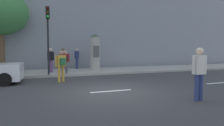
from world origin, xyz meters
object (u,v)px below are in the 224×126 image
Objects in this scene: poster_column at (95,52)px; pedestrian_in_dark_shirt at (61,63)px; street_tree at (0,12)px; traffic_light at (48,29)px; pedestrian_near_pole at (65,60)px; pedestrian_in_light_jacket at (199,70)px; pedestrian_with_backpack at (51,58)px; pedestrian_tallest at (77,57)px; pedestrian_with_bag at (63,57)px.

poster_column is 5.51m from pedestrian_in_dark_shirt.
traffic_light is at bearing -45.08° from street_tree.
pedestrian_near_pole reaches higher than pedestrian_in_dark_shirt.
pedestrian_in_light_jacket is at bearing -65.54° from pedestrian_near_pole.
pedestrian_in_light_jacket is 1.07× the size of pedestrian_with_backpack.
pedestrian_in_light_jacket is (1.00, -9.98, -0.52)m from poster_column.
traffic_light is 1.50× the size of poster_column.
pedestrian_tallest is at bearing 72.51° from pedestrian_in_dark_shirt.
pedestrian_near_pole is at bearing -50.28° from pedestrian_with_backpack.
street_tree reaches higher than traffic_light.
pedestrian_in_light_jacket is 11.13m from pedestrian_tallest.
pedestrian_in_dark_shirt is 2.54m from pedestrian_near_pole.
traffic_light reaches higher than pedestrian_near_pole.
pedestrian_with_backpack is at bearing -119.45° from pedestrian_with_bag.
pedestrian_in_dark_shirt is at bearing -83.45° from pedestrian_with_backpack.
pedestrian_in_light_jacket reaches higher than pedestrian_in_dark_shirt.
pedestrian_in_light_jacket is 1.06× the size of pedestrian_tallest.
street_tree is at bearing 178.65° from pedestrian_with_bag.
pedestrian_in_light_jacket is at bearing -54.31° from street_tree.
pedestrian_in_dark_shirt is at bearing -123.64° from poster_column.
pedestrian_near_pole is at bearing -141.55° from poster_column.
poster_column is (3.61, 2.33, -1.42)m from traffic_light.
pedestrian_with_backpack is at bearing -29.71° from street_tree.
street_tree is at bearing 124.66° from pedestrian_in_dark_shirt.
pedestrian_in_dark_shirt is (-3.04, -4.56, -0.57)m from poster_column.
pedestrian_with_backpack is 0.99× the size of pedestrian_tallest.
pedestrian_with_bag reaches higher than pedestrian_near_pole.
traffic_light is 4.71m from street_tree.
poster_column reaches higher than pedestrian_with_backpack.
pedestrian_tallest is at bearing 145.57° from poster_column.
pedestrian_with_bag is at bearing -172.19° from pedestrian_tallest.
poster_column reaches higher than pedestrian_tallest.
pedestrian_with_bag is at bearing -1.35° from street_tree.
pedestrian_in_dark_shirt is 1.09× the size of pedestrian_near_pole.
pedestrian_with_backpack is at bearing 129.72° from pedestrian_near_pole.
traffic_light is at bearing -111.10° from pedestrian_with_bag.
street_tree is at bearing 145.10° from pedestrian_near_pole.
pedestrian_near_pole is at bearing 80.10° from pedestrian_in_dark_shirt.
poster_column is 1.57× the size of pedestrian_in_light_jacket.
pedestrian_tallest is (-1.31, 0.90, -0.43)m from poster_column.
pedestrian_with_backpack is (3.34, -1.91, -3.25)m from street_tree.
street_tree is 6.36m from pedestrian_tallest.
pedestrian_with_backpack is (-0.40, 3.51, 0.15)m from pedestrian_in_dark_shirt.
pedestrian_near_pole is (-3.60, 7.92, 0.01)m from pedestrian_in_light_jacket.
street_tree is 5.04m from pedestrian_with_backpack.
pedestrian_tallest is (-2.32, 10.88, 0.09)m from pedestrian_in_light_jacket.
poster_column is 1.67× the size of pedestrian_with_backpack.
pedestrian_in_dark_shirt is 0.93× the size of pedestrian_in_light_jacket.
pedestrian_in_dark_shirt is at bearing -107.49° from pedestrian_tallest.
pedestrian_with_backpack is 2.07m from pedestrian_with_bag.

